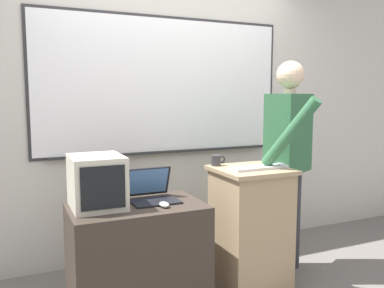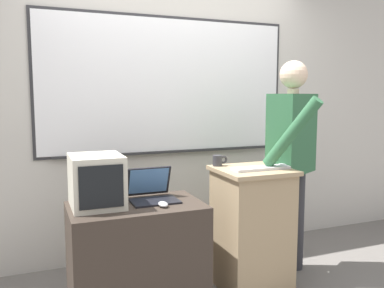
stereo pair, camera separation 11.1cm
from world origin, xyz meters
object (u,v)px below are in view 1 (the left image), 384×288
Objects in this scene: person_presenter at (289,151)px; computer_mouse_by_laptop at (164,205)px; computer_mouse_by_keyboard at (281,165)px; coffee_mug at (217,160)px; laptop at (151,191)px; side_desk at (138,259)px; crt_monitor at (97,182)px; lectern_podium at (250,228)px; wireless_keyboard at (259,168)px.

person_presenter is 1.19m from computer_mouse_by_laptop.
computer_mouse_by_keyboard is 0.48m from coffee_mug.
side_desk is at bearing -145.21° from laptop.
computer_mouse_by_keyboard is (-0.20, -0.17, -0.07)m from person_presenter.
person_presenter is 1.54m from crt_monitor.
computer_mouse_by_keyboard is at bearing -18.06° from lectern_podium.
person_presenter reaches higher than side_desk.
laptop is at bearing 34.79° from side_desk.
crt_monitor reaches higher than coffee_mug.
laptop is 0.73× the size of wireless_keyboard.
computer_mouse_by_laptop is at bearing -85.55° from laptop.
person_presenter is 14.50× the size of coffee_mug.
person_presenter is at bearing -8.96° from coffee_mug.
wireless_keyboard is (-0.38, -0.16, -0.08)m from person_presenter.
crt_monitor reaches higher than lectern_podium.
laptop is 0.82× the size of crt_monitor.
crt_monitor is (-0.38, -0.04, 0.11)m from laptop.
lectern_podium is 0.52m from computer_mouse_by_keyboard.
lectern_podium is at bearing -7.49° from laptop.
computer_mouse_by_laptop is at bearing -23.42° from crt_monitor.
side_desk is 2.28× the size of crt_monitor.
lectern_podium is 9.21× the size of computer_mouse_by_keyboard.
lectern_podium is 0.79m from computer_mouse_by_laptop.
lectern_podium is 0.57m from coffee_mug.
computer_mouse_by_laptop is at bearing -176.50° from wireless_keyboard.
wireless_keyboard is at bearing -4.44° from side_desk.
computer_mouse_by_keyboard is at bearing -9.91° from laptop.
computer_mouse_by_keyboard is (0.18, -0.00, 0.01)m from wireless_keyboard.
laptop is at bearing 5.64° from crt_monitor.
laptop is 2.67× the size of coffee_mug.
crt_monitor is (-0.40, 0.17, 0.15)m from computer_mouse_by_laptop.
computer_mouse_by_laptop is at bearing -38.13° from side_desk.
wireless_keyboard reaches higher than side_desk.
person_presenter is 17.26× the size of computer_mouse_by_laptop.
laptop is at bearing 151.29° from person_presenter.
wireless_keyboard is 0.18m from computer_mouse_by_keyboard.
wireless_keyboard is at bearing 178.47° from computer_mouse_by_keyboard.
person_presenter reaches higher than coffee_mug.
coffee_mug is (0.56, 0.09, 0.16)m from laptop.
laptop is 0.98m from computer_mouse_by_keyboard.
side_desk is 7.42× the size of coffee_mug.
side_desk is at bearing -164.90° from coffee_mug.
crt_monitor is (-1.16, 0.13, -0.03)m from wireless_keyboard.
computer_mouse_by_laptop is 1.00× the size of computer_mouse_by_keyboard.
computer_mouse_by_keyboard is at bearing -32.95° from coffee_mug.
computer_mouse_by_keyboard is (0.94, 0.04, 0.19)m from computer_mouse_by_laptop.
computer_mouse_by_keyboard reaches higher than computer_mouse_by_laptop.
crt_monitor is 0.95m from coffee_mug.
computer_mouse_by_keyboard is at bearing -5.55° from crt_monitor.
computer_mouse_by_laptop is at bearing -171.37° from lectern_podium.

